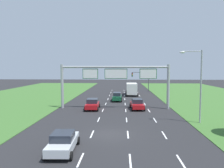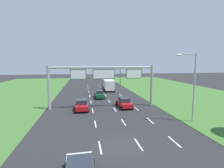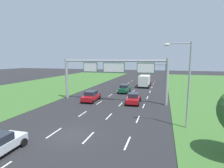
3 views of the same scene
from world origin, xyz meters
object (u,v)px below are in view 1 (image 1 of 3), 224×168
object	(u,v)px
street_lamp	(198,80)
car_mid_lane	(63,142)
car_lead_silver	(117,97)
sign_gantry	(116,78)
car_far_ahead	(92,104)
traffic_light_mast	(141,77)
box_truck	(132,88)
car_near_red	(137,104)

from	to	relation	value
street_lamp	car_mid_lane	bearing A→B (deg)	-145.00
car_lead_silver	sign_gantry	world-z (taller)	sign_gantry
car_lead_silver	car_far_ahead	distance (m)	9.47
traffic_light_mast	street_lamp	distance (m)	34.80
traffic_light_mast	street_lamp	world-z (taller)	street_lamp
car_lead_silver	car_mid_lane	distance (m)	26.21
sign_gantry	traffic_light_mast	distance (m)	26.60
box_truck	traffic_light_mast	bearing A→B (deg)	71.03
car_mid_lane	car_far_ahead	distance (m)	17.23
box_truck	sign_gantry	distance (m)	17.92
car_lead_silver	box_truck	size ratio (longest dim) A/B	0.57
car_mid_lane	traffic_light_mast	bearing A→B (deg)	74.95
car_near_red	sign_gantry	bearing A→B (deg)	170.18
street_lamp	box_truck	bearing A→B (deg)	103.90
traffic_light_mast	street_lamp	size ratio (longest dim) A/B	0.66
box_truck	sign_gantry	xyz separation A→B (m)	(-3.26, -17.30, 3.35)
car_near_red	car_mid_lane	bearing A→B (deg)	-114.20
car_lead_silver	street_lamp	distance (m)	19.74
sign_gantry	street_lamp	xyz separation A→B (m)	(9.72, -8.80, 0.13)
box_truck	traffic_light_mast	world-z (taller)	traffic_light_mast
car_mid_lane	sign_gantry	xyz separation A→B (m)	(3.55, 18.10, 4.18)
box_truck	street_lamp	bearing A→B (deg)	-75.17
car_far_ahead	box_truck	distance (m)	19.45
car_mid_lane	car_lead_silver	bearing A→B (deg)	79.79
box_truck	sign_gantry	world-z (taller)	sign_gantry
car_mid_lane	street_lamp	size ratio (longest dim) A/B	0.52
car_mid_lane	sign_gantry	size ratio (longest dim) A/B	0.26
traffic_light_mast	sign_gantry	bearing A→B (deg)	-103.80
car_mid_lane	sign_gantry	bearing A→B (deg)	76.54
sign_gantry	street_lamp	size ratio (longest dim) A/B	2.03
car_near_red	street_lamp	size ratio (longest dim) A/B	0.51
box_truck	sign_gantry	size ratio (longest dim) A/B	0.42
car_mid_lane	car_far_ahead	size ratio (longest dim) A/B	1.01
box_truck	car_far_ahead	bearing A→B (deg)	-109.78
traffic_light_mast	box_truck	bearing A→B (deg)	-109.90
car_lead_silver	sign_gantry	size ratio (longest dim) A/B	0.24
car_lead_silver	sign_gantry	bearing A→B (deg)	-89.68
car_near_red	car_lead_silver	size ratio (longest dim) A/B	1.06
box_truck	car_lead_silver	bearing A→B (deg)	-107.97
car_mid_lane	box_truck	size ratio (longest dim) A/B	0.61
car_mid_lane	sign_gantry	distance (m)	18.91
car_mid_lane	box_truck	bearing A→B (deg)	76.76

